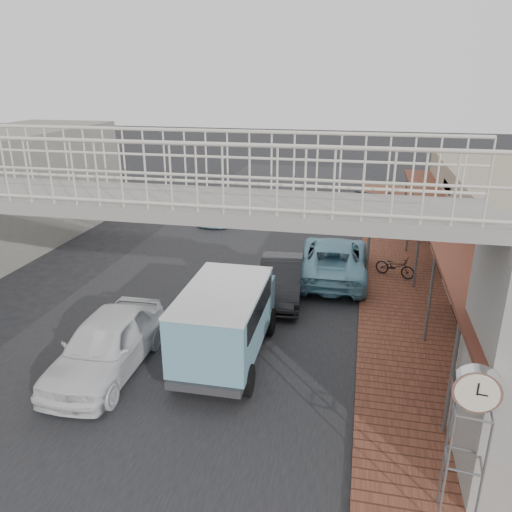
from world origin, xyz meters
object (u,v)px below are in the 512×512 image
at_px(motorcycle_near, 395,266).
at_px(arrow_sign, 393,211).
at_px(motorcycle_far, 384,220).
at_px(angkot_van, 226,314).
at_px(angkot_far, 221,209).
at_px(angkot_curb, 334,258).
at_px(dark_sedan, 281,279).
at_px(street_clock, 475,396).
at_px(white_hatchback, 106,344).

relative_size(motorcycle_near, arrow_sign, 0.46).
bearing_deg(motorcycle_far, angkot_van, 148.29).
height_order(angkot_far, motorcycle_near, angkot_far).
bearing_deg(angkot_far, angkot_curb, -46.86).
xyz_separation_m(angkot_curb, angkot_far, (-6.41, 6.82, -0.17)).
bearing_deg(angkot_van, motorcycle_near, 54.96).
xyz_separation_m(dark_sedan, motorcycle_near, (3.98, 2.59, -0.18)).
relative_size(angkot_van, motorcycle_near, 2.94).
xyz_separation_m(motorcycle_far, street_clock, (0.78, -17.39, 2.02)).
relative_size(dark_sedan, angkot_van, 0.92).
height_order(white_hatchback, street_clock, street_clock).
relative_size(white_hatchback, street_clock, 1.50).
bearing_deg(angkot_van, arrow_sign, 54.45).
distance_m(dark_sedan, motorcycle_near, 4.75).
bearing_deg(angkot_far, white_hatchback, -85.91).
xyz_separation_m(angkot_curb, motorcycle_near, (2.32, 0.30, -0.25)).
distance_m(angkot_far, angkot_van, 14.03).
relative_size(angkot_van, arrow_sign, 1.34).
relative_size(angkot_far, motorcycle_near, 2.64).
bearing_deg(angkot_curb, motorcycle_far, -108.85).
bearing_deg(arrow_sign, angkot_far, 163.63).
bearing_deg(dark_sedan, angkot_van, -105.47).
bearing_deg(angkot_far, arrow_sign, -40.31).
bearing_deg(angkot_far, angkot_van, -73.62).
xyz_separation_m(angkot_far, motorcycle_near, (8.73, -6.52, -0.08)).
height_order(angkot_curb, motorcycle_far, angkot_curb).
bearing_deg(angkot_van, street_clock, -39.81).
distance_m(dark_sedan, street_clock, 9.92).
distance_m(dark_sedan, angkot_far, 10.27).
relative_size(angkot_curb, motorcycle_far, 3.34).
xyz_separation_m(angkot_van, motorcycle_near, (4.76, 6.91, -0.89)).
xyz_separation_m(dark_sedan, angkot_far, (-4.75, 9.10, -0.09)).
height_order(white_hatchback, angkot_far, white_hatchback).
bearing_deg(angkot_van, white_hatchback, -158.36).
xyz_separation_m(angkot_van, motorcycle_far, (4.49, 13.08, -0.80)).
height_order(street_clock, arrow_sign, arrow_sign).
distance_m(angkot_van, motorcycle_near, 8.44).
bearing_deg(arrow_sign, white_hatchback, -110.52).
bearing_deg(angkot_van, angkot_curb, 69.23).
relative_size(motorcycle_near, motorcycle_far, 0.94).
height_order(dark_sedan, street_clock, street_clock).
relative_size(motorcycle_near, street_clock, 0.50).
xyz_separation_m(angkot_van, arrow_sign, (4.44, 6.32, 1.41)).
distance_m(white_hatchback, motorcycle_near, 11.15).
relative_size(white_hatchback, motorcycle_far, 2.81).
relative_size(motorcycle_far, street_clock, 0.53).
distance_m(street_clock, arrow_sign, 10.67).
height_order(dark_sedan, angkot_far, dark_sedan).
height_order(angkot_curb, angkot_far, angkot_curb).
distance_m(dark_sedan, motorcycle_far, 9.50).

